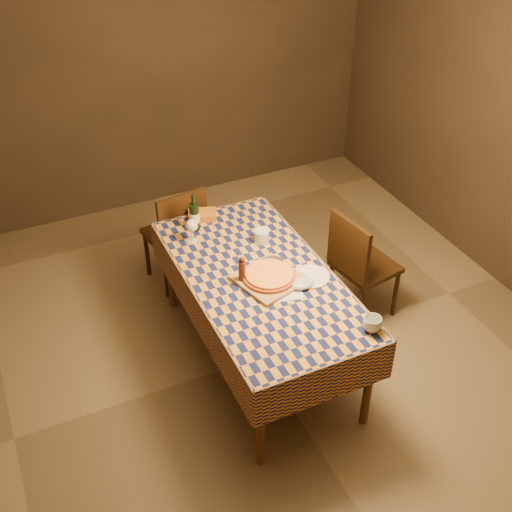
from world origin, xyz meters
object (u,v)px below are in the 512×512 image
(chair_far, at_px, (178,232))
(white_plate, at_px, (311,277))
(cutting_board, at_px, (269,279))
(bowl, at_px, (272,265))
(wine_bottle, at_px, (194,216))
(dining_table, at_px, (259,284))
(chair_right, at_px, (358,262))
(pizza, at_px, (269,275))

(chair_far, bearing_deg, white_plate, -67.27)
(cutting_board, xyz_separation_m, white_plate, (0.26, -0.09, -0.01))
(cutting_board, relative_size, bowl, 2.55)
(wine_bottle, xyz_separation_m, white_plate, (0.49, -0.87, -0.10))
(wine_bottle, bearing_deg, dining_table, -74.76)
(bowl, height_order, white_plate, bowl)
(dining_table, height_order, bowl, bowl)
(dining_table, height_order, chair_far, chair_far)
(wine_bottle, bearing_deg, cutting_board, -73.50)
(chair_right, bearing_deg, chair_far, 139.01)
(cutting_board, height_order, chair_right, chair_right)
(cutting_board, bearing_deg, white_plate, -18.93)
(wine_bottle, bearing_deg, pizza, -73.50)
(pizza, xyz_separation_m, white_plate, (0.26, -0.09, -0.03))
(chair_far, height_order, chair_right, same)
(bowl, xyz_separation_m, chair_far, (-0.33, 1.04, -0.27))
(chair_far, bearing_deg, dining_table, -78.57)
(wine_bottle, relative_size, white_plate, 1.17)
(dining_table, height_order, wine_bottle, wine_bottle)
(bowl, relative_size, chair_far, 0.17)
(dining_table, height_order, pizza, pizza)
(wine_bottle, height_order, chair_right, wine_bottle)
(bowl, distance_m, white_plate, 0.28)
(dining_table, relative_size, white_plate, 7.19)
(cutting_board, distance_m, bowl, 0.14)
(bowl, height_order, chair_far, chair_far)
(chair_far, distance_m, chair_right, 1.46)
(white_plate, bearing_deg, wine_bottle, 119.63)
(wine_bottle, height_order, chair_far, wine_bottle)
(pizza, distance_m, bowl, 0.14)
(chair_far, relative_size, chair_right, 1.00)
(dining_table, relative_size, chair_right, 1.98)
(pizza, xyz_separation_m, bowl, (0.08, 0.12, -0.02))
(pizza, bearing_deg, cutting_board, 63.43)
(dining_table, relative_size, chair_far, 1.98)
(dining_table, bearing_deg, cutting_board, -62.40)
(bowl, height_order, wine_bottle, wine_bottle)
(cutting_board, distance_m, chair_far, 1.21)
(bowl, relative_size, chair_right, 0.17)
(chair_right, bearing_deg, cutting_board, -167.13)
(dining_table, distance_m, chair_right, 0.91)
(dining_table, distance_m, wine_bottle, 0.76)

